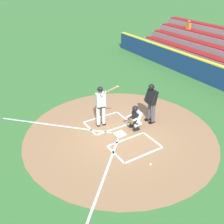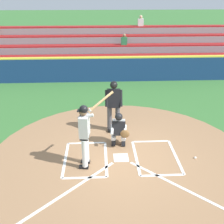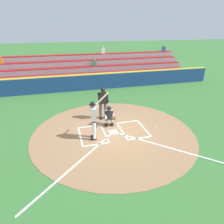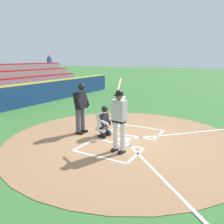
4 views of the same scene
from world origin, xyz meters
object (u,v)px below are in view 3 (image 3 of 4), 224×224
object	(u,v)px
catcher	(109,116)
plate_umpire	(103,101)
baseball	(155,128)
batter	(94,117)

from	to	relation	value
catcher	plate_umpire	xyz separation A→B (m)	(0.12, -0.94, 0.49)
baseball	plate_umpire	bearing A→B (deg)	-38.42
plate_umpire	catcher	bearing A→B (deg)	97.26
batter	baseball	world-z (taller)	batter
batter	baseball	bearing A→B (deg)	-176.74
batter	catcher	distance (m)	1.57
plate_umpire	baseball	bearing A→B (deg)	141.58
plate_umpire	baseball	world-z (taller)	plate_umpire
batter	catcher	xyz separation A→B (m)	(-1.01, -1.09, -0.51)
catcher	plate_umpire	bearing A→B (deg)	-82.74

